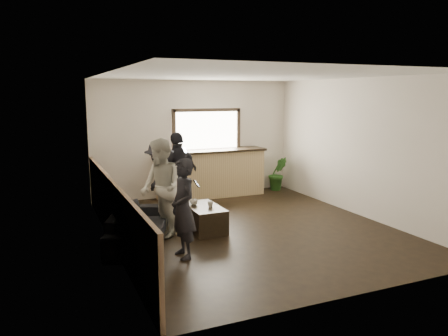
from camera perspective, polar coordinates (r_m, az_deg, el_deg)
name	(u,v)px	position (r m, az deg, el deg)	size (l,w,h in m)	color
ground	(249,228)	(8.24, 3.29, -7.84)	(5.00, 6.00, 0.01)	black
room_shell	(212,152)	(7.63, -1.56, 2.07)	(5.01, 6.01, 2.80)	silver
bar_counter	(211,170)	(10.61, -1.74, -0.31)	(2.70, 0.68, 2.13)	tan
sofa	(139,226)	(7.51, -11.05, -7.40)	(2.02, 0.79, 0.59)	black
coffee_table	(204,218)	(8.07, -2.61, -6.55)	(0.56, 1.01, 0.45)	black
cup_a	(194,202)	(8.10, -3.96, -4.48)	(0.14, 0.14, 0.11)	silver
cup_b	(210,204)	(7.94, -1.78, -4.77)	(0.11, 0.11, 0.10)	silver
potted_plant	(278,173)	(11.40, 7.02, -0.72)	(0.48, 0.39, 0.88)	#2D6623
person_a	(183,209)	(6.65, -5.35, -5.29)	(0.47, 0.59, 1.53)	black
person_b	(161,188)	(7.66, -8.22, -2.61)	(0.77, 0.93, 1.72)	beige
person_c	(160,181)	(8.61, -8.37, -1.76)	(0.59, 1.02, 1.58)	black
person_d	(178,172)	(9.28, -6.00, -0.52)	(1.07, 0.77, 1.69)	black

